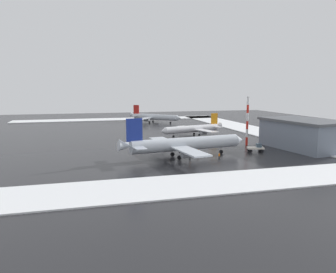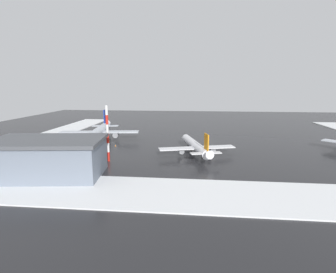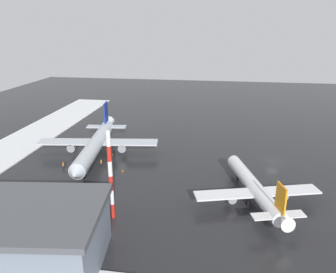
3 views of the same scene
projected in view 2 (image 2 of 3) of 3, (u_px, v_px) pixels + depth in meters
The scene contains 13 objects.
ground_plane at pixel (212, 142), 98.26m from camera, with size 240.00×240.00×0.00m, color #232326.
snow_bank_far at pixel (229, 196), 49.41m from camera, with size 152.00×16.00×0.28m, color white.
snow_bank_left at pixel (44, 138), 104.96m from camera, with size 14.00×116.00×0.28m, color white.
airplane_parked_starboard at pixel (98, 132), 97.84m from camera, with size 30.14×36.18×10.75m.
airplane_far_rear at pixel (195, 146), 79.21m from camera, with size 22.85×27.18×8.22m.
pushback_tug at pixel (76, 153), 76.36m from camera, with size 3.26×5.00×2.50m.
ground_crew_by_nose_gear at pixel (102, 142), 92.95m from camera, with size 0.36×0.36×1.71m.
ground_crew_near_tug at pixel (89, 139), 97.97m from camera, with size 0.36×0.36×1.71m.
ground_crew_mid_apron at pixel (77, 143), 90.97m from camera, with size 0.36×0.36×1.71m.
antenna_mast at pixel (108, 134), 71.33m from camera, with size 0.70×0.70×15.44m.
cargo_hangar at pixel (48, 158), 59.72m from camera, with size 26.64×17.93×8.80m.
traffic_cone_near_nose at pixel (109, 140), 100.19m from camera, with size 0.36×0.36×0.55m, color orange.
traffic_cone_mid_line at pixel (115, 145), 90.65m from camera, with size 0.36×0.36×0.55m, color orange.
Camera 2 is at (-6.78, -97.31, 20.57)m, focal length 28.00 mm.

